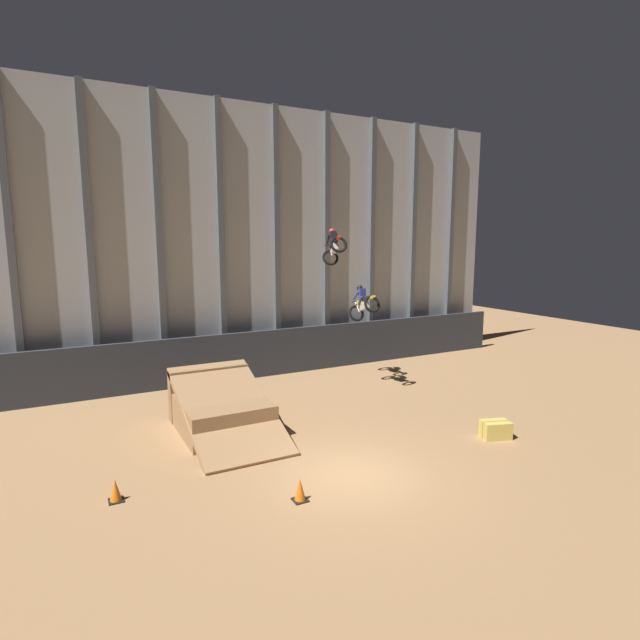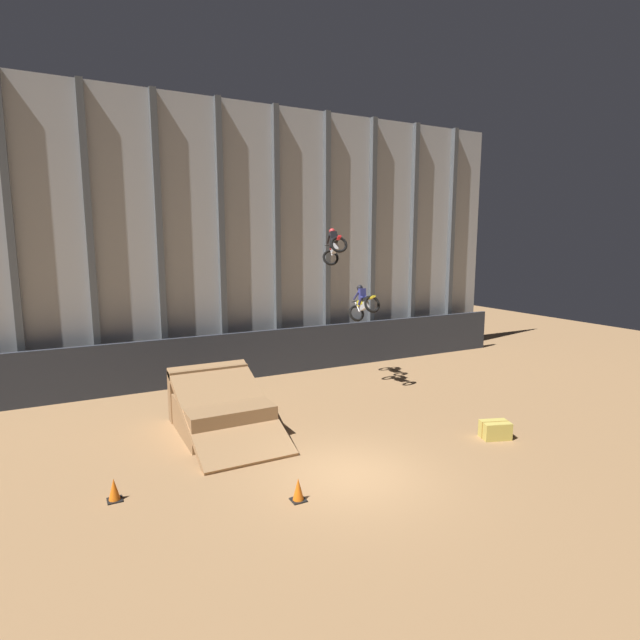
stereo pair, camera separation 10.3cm
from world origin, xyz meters
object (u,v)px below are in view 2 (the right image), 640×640
Objects in this scene: dirt_ramp at (220,409)px; traffic_cone_near_ramp at (298,490)px; rider_bike_left_air at (334,246)px; rider_bike_right_air at (363,304)px; traffic_cone_arena_edge at (114,490)px; hay_bale_trackside at (495,430)px.

traffic_cone_near_ramp is at bearing -86.92° from dirt_ramp.
rider_bike_left_air is 1.06× the size of rider_bike_right_air.
rider_bike_left_air is at bearing 126.46° from rider_bike_right_air.
traffic_cone_near_ramp is 4.56m from traffic_cone_arena_edge.
rider_bike_right_air is (6.74, 1.54, 3.08)m from dirt_ramp.
traffic_cone_near_ramp reaches higher than hay_bale_trackside.
rider_bike_left_air is (5.96, 2.70, 5.47)m from dirt_ramp.
dirt_ramp is at bearing -164.57° from rider_bike_right_air.
rider_bike_right_air reaches higher than dirt_ramp.
traffic_cone_arena_edge is 0.55× the size of hay_bale_trackside.
dirt_ramp is at bearing -142.28° from rider_bike_left_air.
rider_bike_right_air is at bearing -42.69° from rider_bike_left_air.
dirt_ramp reaches higher than traffic_cone_near_ramp.
traffic_cone_arena_edge is 11.52m from hay_bale_trackside.
hay_bale_trackside is at bearing -64.04° from rider_bike_left_air.
dirt_ramp is 9.21m from hay_bale_trackside.
rider_bike_left_air is 3.10× the size of traffic_cone_near_ramp.
dirt_ramp reaches higher than traffic_cone_arena_edge.
rider_bike_left_air is 11.69m from traffic_cone_near_ramp.
dirt_ramp is at bearing 43.66° from traffic_cone_arena_edge.
rider_bike_right_air reaches higher than traffic_cone_near_ramp.
rider_bike_left_air is 1.72× the size of hay_bale_trackside.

